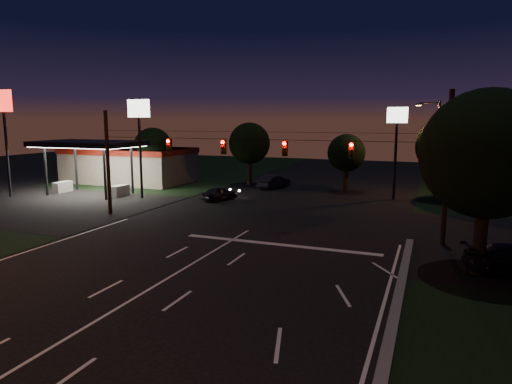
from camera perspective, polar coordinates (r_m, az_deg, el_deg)
The scene contains 18 objects.
ground at distance 18.89m, azimuth -17.84°, elevation -14.20°, with size 140.00×140.00×0.00m, color black.
cross_street_left at distance 43.44m, azimuth -25.14°, elevation -1.49°, with size 20.00×16.00×0.02m, color black.
stop_bar at distance 27.15m, azimuth 2.88°, elevation -6.57°, with size 12.00×0.50×0.01m, color silver.
utility_pole_right at distance 29.27m, azimuth 22.24°, elevation -6.10°, with size 0.30×0.30×9.00m, color black.
utility_pole_left at distance 37.34m, azimuth -17.72°, elevation -2.67°, with size 0.28×0.28×8.00m, color black.
signal_span at distance 30.48m, azimuth -0.35°, elevation 5.66°, with size 24.00×0.40×1.56m.
gas_station at distance 55.03m, azimuth -15.81°, elevation 3.59°, with size 14.20×16.10×5.25m.
pole_sign_left_near at distance 43.40m, azimuth -14.40°, elevation 8.34°, with size 2.20×0.30×9.10m.
pole_sign_left_far at distance 48.63m, azimuth -28.98°, elevation 8.30°, with size 2.00×0.30×10.00m.
pole_sign_right at distance 43.46m, azimuth 17.17°, elevation 7.25°, with size 1.80×0.30×8.40m.
street_light_right_far at distance 45.37m, azimuth 21.40°, elevation 5.83°, with size 2.20×0.35×9.00m.
tree_right_near at distance 23.66m, azimuth 26.91°, elevation 4.11°, with size 6.00×6.00×8.76m.
tree_far_a at distance 52.42m, azimuth -12.67°, elevation 5.51°, with size 4.20×4.20×6.42m.
tree_far_b at distance 51.25m, azimuth -0.76°, elevation 6.05°, with size 4.60×4.60×6.98m.
tree_far_c at distance 47.27m, azimuth 11.27°, elevation 4.75°, with size 3.80×3.80×5.86m.
tree_far_d at distance 44.54m, azimuth 22.37°, elevation 5.19°, with size 4.80×4.80×7.30m.
car_oncoming_a at distance 41.76m, azimuth -4.58°, elevation -0.19°, with size 1.45×3.61×1.23m, color black.
car_oncoming_b at distance 48.92m, azimuth 2.24°, elevation 1.30°, with size 1.50×4.30×1.42m, color black.
Camera 1 is at (11.20, -13.33, 7.32)m, focal length 32.00 mm.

